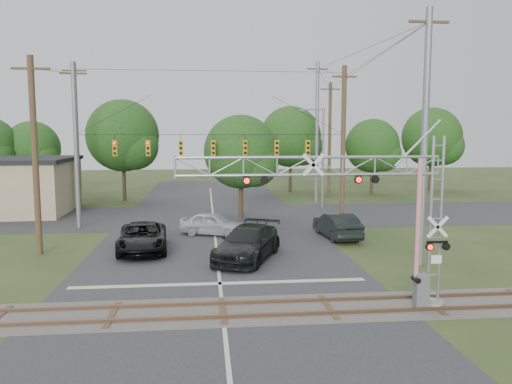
{
  "coord_description": "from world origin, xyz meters",
  "views": [
    {
      "loc": [
        -0.58,
        -15.84,
        6.51
      ],
      "look_at": [
        1.8,
        7.5,
        3.83
      ],
      "focal_mm": 35.0,
      "sensor_mm": 36.0,
      "label": 1
    }
  ],
  "objects": [
    {
      "name": "ground",
      "position": [
        0.0,
        0.0,
        0.0
      ],
      "size": [
        160.0,
        160.0,
        0.0
      ],
      "primitive_type": "plane",
      "color": "#283E1C",
      "rests_on": "ground"
    },
    {
      "name": "streetlight",
      "position": [
        9.6,
        27.4,
        4.98
      ],
      "size": [
        2.38,
        0.25,
        8.91
      ],
      "color": "gray",
      "rests_on": "ground"
    },
    {
      "name": "traffic_signal_span",
      "position": [
        0.88,
        20.0,
        5.72
      ],
      "size": [
        19.34,
        0.36,
        11.5
      ],
      "color": "gray",
      "rests_on": "ground"
    },
    {
      "name": "suv_dark",
      "position": [
        7.72,
        14.72,
        0.8
      ],
      "size": [
        2.17,
        5.02,
        1.61
      ],
      "primitive_type": "imported",
      "rotation": [
        0.0,
        0.0,
        3.24
      ],
      "color": "black",
      "rests_on": "ground"
    },
    {
      "name": "road_cross",
      "position": [
        0.0,
        24.0,
        0.01
      ],
      "size": [
        90.0,
        12.0,
        0.02
      ],
      "primitive_type": "cube",
      "color": "#29292C",
      "rests_on": "ground"
    },
    {
      "name": "pickup_black",
      "position": [
        -4.13,
        12.18,
        0.79
      ],
      "size": [
        3.09,
        5.91,
        1.59
      ],
      "primitive_type": "imported",
      "rotation": [
        0.0,
        0.0,
        0.08
      ],
      "color": "black",
      "rests_on": "ground"
    },
    {
      "name": "railroad_track",
      "position": [
        0.0,
        2.0,
        0.03
      ],
      "size": [
        90.0,
        3.2,
        0.17
      ],
      "color": "#47433D",
      "rests_on": "ground"
    },
    {
      "name": "sedan_silver",
      "position": [
        -0.11,
        16.41,
        0.74
      ],
      "size": [
        4.69,
        3.26,
        1.48
      ],
      "primitive_type": "imported",
      "rotation": [
        0.0,
        0.0,
        1.18
      ],
      "color": "#B4B9BD",
      "rests_on": "ground"
    },
    {
      "name": "crossing_gantry",
      "position": [
        5.01,
        1.65,
        4.04
      ],
      "size": [
        10.05,
        0.83,
        6.49
      ],
      "color": "gray",
      "rests_on": "ground"
    },
    {
      "name": "road_main",
      "position": [
        0.0,
        10.0,
        0.01
      ],
      "size": [
        14.0,
        90.0,
        0.02
      ],
      "primitive_type": "cube",
      "color": "#29292C",
      "rests_on": "ground"
    },
    {
      "name": "treeline",
      "position": [
        2.33,
        36.46,
        5.88
      ],
      "size": [
        54.64,
        23.89,
        9.99
      ],
      "color": "#3B2A1B",
      "rests_on": "ground"
    },
    {
      "name": "car_dark",
      "position": [
        1.59,
        9.78,
        0.87
      ],
      "size": [
        4.54,
        6.46,
        1.74
      ],
      "primitive_type": "imported",
      "rotation": [
        0.0,
        0.0,
        -0.39
      ],
      "color": "black",
      "rests_on": "ground"
    },
    {
      "name": "utility_poles",
      "position": [
        2.55,
        23.24,
        6.26
      ],
      "size": [
        25.84,
        27.36,
        13.38
      ],
      "color": "#422C1E",
      "rests_on": "ground"
    }
  ]
}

